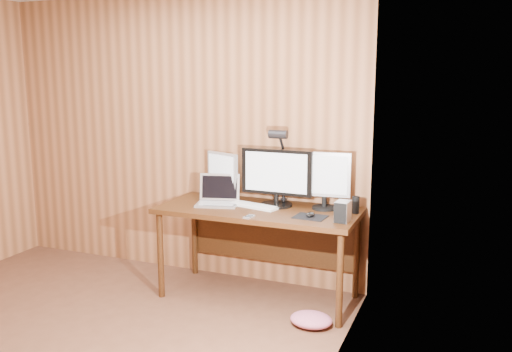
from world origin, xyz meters
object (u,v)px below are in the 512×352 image
Objects in this scene: monitor_center at (277,177)px; mouse at (310,214)px; monitor_right at (325,179)px; hard_drive at (343,211)px; monitor_left at (222,174)px; keyboard at (253,206)px; desk at (262,221)px; speaker at (356,205)px; phone at (249,217)px; desk_lamp at (281,155)px; laptop at (218,197)px.

monitor_center reaches higher than mouse.
hard_drive is at bearing -60.90° from monitor_right.
keyboard is at bearing -0.26° from monitor_left.
monitor_center is at bearing 153.61° from mouse.
desk is 12.07× the size of speaker.
keyboard is 0.33m from phone.
mouse reaches higher than keyboard.
hard_drive is (0.71, -0.22, 0.20)m from desk.
monitor_left is at bearing -163.41° from desk_lamp.
monitor_left is 1.17m from hard_drive.
monitor_center is at bearing 159.61° from hard_drive.
keyboard is 0.79m from hard_drive.
monitor_right is 1.02× the size of keyboard.
desk is at bearing 166.83° from hard_drive.
keyboard is at bearing 171.18° from hard_drive.
desk is 0.78m from speaker.
monitor_right is 3.43× the size of speaker.
monitor_right is 0.36m from mouse.
desk_lamp is at bearing 55.41° from desk.
desk is at bearing 8.53° from monitor_left.
laptop reaches higher than phone.
mouse is (0.86, -0.30, -0.19)m from monitor_left.
mouse is at bearing -31.71° from desk_lamp.
laptop reaches higher than speaker.
phone is (0.09, -0.32, -0.00)m from keyboard.
monitor_center reaches higher than desk.
keyboard is (-0.55, -0.14, -0.23)m from monitor_right.
monitor_right is at bearing 10.76° from desk.
mouse is at bearing -1.05° from keyboard.
monitor_center reaches higher than speaker.
monitor_right is at bearing 23.03° from monitor_left.
monitor_right is 1.18× the size of laptop.
monitor_center reaches higher than laptop.
hard_drive is at bearing 0.46° from mouse.
keyboard is 2.96× the size of hard_drive.
phone is at bearing -85.15° from desk_lamp.
desk_lamp is (-0.39, 0.06, 0.16)m from monitor_right.
laptop is 0.51m from phone.
monitor_center is at bearing 88.62° from phone.
hard_drive reaches higher than speaker.
monitor_left is 3.02× the size of speaker.
monitor_right reaches higher than speaker.
keyboard is 0.81m from speaker.
monitor_left is 0.93m from mouse.
keyboard is at bearing 172.54° from mouse.
desk is at bearing -175.90° from speaker.
mouse is 0.16× the size of desk_lamp.
monitor_right is (0.39, 0.04, 0.00)m from monitor_center.
mouse is 0.38m from speaker.
monitor_left is 0.90m from monitor_right.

